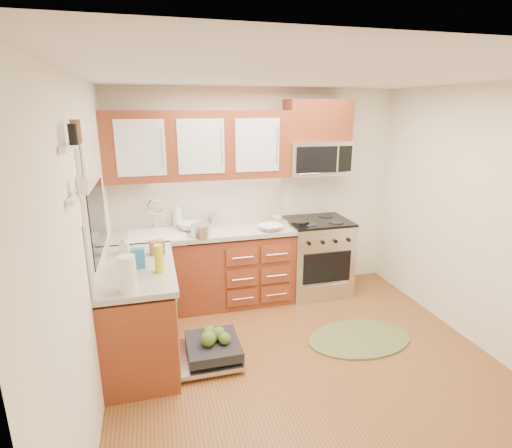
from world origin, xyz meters
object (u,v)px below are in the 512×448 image
object	(u,v)px
range	(316,256)
rug	(359,338)
upper_cabinets	(199,145)
dishwasher	(209,351)
sink	(158,245)
bowl_b	(190,226)
skillet	(300,222)
cup	(277,218)
paper_towel_roll	(128,274)
cutting_board	(276,221)
stock_pot	(201,231)
bowl_a	(271,228)
microwave	(317,158)

from	to	relation	value
range	rug	xyz separation A→B (m)	(-0.01, -1.17, -0.46)
upper_cabinets	dishwasher	world-z (taller)	upper_cabinets
range	dishwasher	bearing A→B (deg)	-143.73
range	sink	distance (m)	1.96
bowl_b	skillet	bearing A→B (deg)	-7.86
sink	cup	world-z (taller)	cup
skillet	paper_towel_roll	bearing A→B (deg)	-144.91
cup	range	bearing A→B (deg)	-16.22
sink	bowl_b	xyz separation A→B (m)	(0.38, 0.08, 0.17)
paper_towel_roll	bowl_b	bearing A→B (deg)	67.72
dishwasher	paper_towel_roll	size ratio (longest dim) A/B	2.43
dishwasher	skillet	xyz separation A→B (m)	(1.26, 1.02, 0.87)
upper_cabinets	cutting_board	distance (m)	1.30
skillet	stock_pot	world-z (taller)	stock_pot
bowl_a	cup	bearing A→B (deg)	60.21
sink	rug	distance (m)	2.38
range	cup	xyz separation A→B (m)	(-0.48, 0.14, 0.50)
skillet	bowl_b	distance (m)	1.29
bowl_a	bowl_b	size ratio (longest dim) A/B	0.93
microwave	paper_towel_roll	distance (m)	2.74
rug	paper_towel_roll	bearing A→B (deg)	-173.03
cutting_board	bowl_b	size ratio (longest dim) A/B	1.11
skillet	bowl_b	bearing A→B (deg)	172.14
skillet	bowl_a	bearing A→B (deg)	-169.18
bowl_b	sink	bearing A→B (deg)	-168.17
range	sink	bearing A→B (deg)	-179.70
upper_cabinets	rug	distance (m)	2.68
upper_cabinets	skillet	distance (m)	1.46
rug	sink	bearing A→B (deg)	148.92
skillet	cutting_board	world-z (taller)	skillet
stock_pot	cup	size ratio (longest dim) A/B	1.83
range	cup	size ratio (longest dim) A/B	7.89
skillet	cutting_board	bearing A→B (deg)	134.13
upper_cabinets	cup	world-z (taller)	upper_cabinets
bowl_a	bowl_b	distance (m)	0.92
stock_pot	cup	xyz separation A→B (m)	(0.98, 0.35, -0.02)
range	cutting_board	bearing A→B (deg)	166.50
paper_towel_roll	bowl_b	world-z (taller)	paper_towel_roll
upper_cabinets	range	world-z (taller)	upper_cabinets
microwave	cutting_board	bearing A→B (deg)	180.00
upper_cabinets	stock_pot	bearing A→B (deg)	-99.52
stock_pot	cutting_board	distance (m)	1.02
rug	bowl_b	size ratio (longest dim) A/B	3.85
microwave	cup	xyz separation A→B (m)	(-0.48, 0.02, -0.73)
cutting_board	paper_towel_roll	size ratio (longest dim) A/B	1.09
range	bowl_a	size ratio (longest dim) A/B	3.64
rug	stock_pot	size ratio (longest dim) A/B	4.92
paper_towel_roll	cup	bearing A→B (deg)	42.97
dishwasher	cutting_board	xyz separation A→B (m)	(1.04, 1.25, 0.84)
microwave	stock_pot	size ratio (longest dim) A/B	3.46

